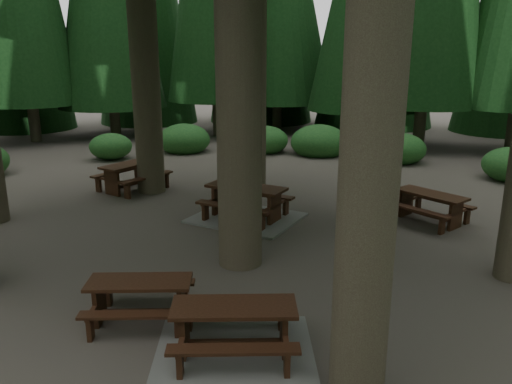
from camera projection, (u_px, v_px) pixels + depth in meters
The scene contains 7 objects.
ground at pixel (201, 258), 10.02m from camera, with size 80.00×80.00×0.00m, color #4D463E.
picnic_table_a at pixel (234, 338), 6.78m from camera, with size 2.74×2.61×0.73m.
picnic_table_b at pixel (132, 172), 14.94m from camera, with size 1.73×2.06×0.82m.
picnic_table_c at pixel (246, 207), 12.33m from camera, with size 2.50×2.07×0.84m.
picnic_table_d at pixel (430, 203), 12.07m from camera, with size 2.06×1.88×0.73m.
picnic_table_e at pixel (140, 294), 7.56m from camera, with size 1.97×1.86×0.67m.
shrub_ring at pixel (250, 234), 10.22m from camera, with size 23.86×24.64×1.49m.
Camera 1 is at (5.42, -7.63, 3.97)m, focal length 35.00 mm.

